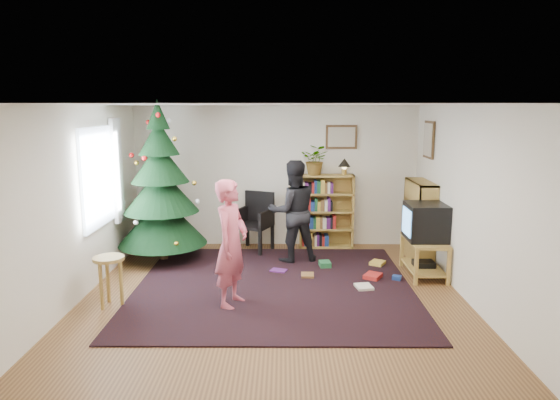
{
  "coord_description": "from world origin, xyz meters",
  "views": [
    {
      "loc": [
        0.13,
        -6.32,
        2.48
      ],
      "look_at": [
        0.08,
        1.0,
        1.1
      ],
      "focal_mm": 32.0,
      "sensor_mm": 36.0,
      "label": 1
    }
  ],
  "objects_px": {
    "bookshelf_back": "(326,210)",
    "tv_stand": "(424,254)",
    "picture_right": "(429,140)",
    "christmas_tree": "(161,195)",
    "person_standing": "(231,244)",
    "person_by_chair": "(293,211)",
    "stool": "(109,268)",
    "picture_back": "(341,137)",
    "bookshelf_right": "(419,220)",
    "armchair": "(254,219)",
    "table_lamp": "(344,164)",
    "potted_plant": "(316,160)",
    "crt_tv": "(426,222)"
  },
  "relations": [
    {
      "from": "picture_right",
      "to": "crt_tv",
      "type": "xyz_separation_m",
      "value": [
        -0.26,
        -0.95,
        -1.13
      ]
    },
    {
      "from": "potted_plant",
      "to": "picture_back",
      "type": "bearing_deg",
      "value": 16.57
    },
    {
      "from": "bookshelf_back",
      "to": "person_standing",
      "type": "relative_size",
      "value": 0.81
    },
    {
      "from": "picture_back",
      "to": "christmas_tree",
      "type": "height_order",
      "value": "christmas_tree"
    },
    {
      "from": "picture_right",
      "to": "person_by_chair",
      "type": "bearing_deg",
      "value": -173.23
    },
    {
      "from": "person_standing",
      "to": "tv_stand",
      "type": "bearing_deg",
      "value": -48.26
    },
    {
      "from": "crt_tv",
      "to": "picture_right",
      "type": "bearing_deg",
      "value": 74.75
    },
    {
      "from": "stool",
      "to": "potted_plant",
      "type": "height_order",
      "value": "potted_plant"
    },
    {
      "from": "bookshelf_right",
      "to": "armchair",
      "type": "xyz_separation_m",
      "value": [
        -2.72,
        0.59,
        -0.12
      ]
    },
    {
      "from": "person_standing",
      "to": "person_by_chair",
      "type": "xyz_separation_m",
      "value": [
        0.8,
        1.84,
        0.02
      ]
    },
    {
      "from": "person_standing",
      "to": "picture_right",
      "type": "bearing_deg",
      "value": -36.08
    },
    {
      "from": "picture_right",
      "to": "stool",
      "type": "xyz_separation_m",
      "value": [
        -4.52,
        -2.13,
        -1.45
      ]
    },
    {
      "from": "picture_right",
      "to": "christmas_tree",
      "type": "bearing_deg",
      "value": -177.16
    },
    {
      "from": "stool",
      "to": "potted_plant",
      "type": "bearing_deg",
      "value": 44.85
    },
    {
      "from": "table_lamp",
      "to": "tv_stand",
      "type": "bearing_deg",
      "value": -56.31
    },
    {
      "from": "bookshelf_back",
      "to": "crt_tv",
      "type": "relative_size",
      "value": 2.13
    },
    {
      "from": "christmas_tree",
      "to": "person_by_chair",
      "type": "height_order",
      "value": "christmas_tree"
    },
    {
      "from": "armchair",
      "to": "potted_plant",
      "type": "relative_size",
      "value": 1.93
    },
    {
      "from": "bookshelf_back",
      "to": "tv_stand",
      "type": "relative_size",
      "value": 1.41
    },
    {
      "from": "bookshelf_back",
      "to": "table_lamp",
      "type": "bearing_deg",
      "value": 0.0
    },
    {
      "from": "christmas_tree",
      "to": "bookshelf_back",
      "type": "bearing_deg",
      "value": 16.42
    },
    {
      "from": "potted_plant",
      "to": "table_lamp",
      "type": "bearing_deg",
      "value": 0.0
    },
    {
      "from": "table_lamp",
      "to": "bookshelf_right",
      "type": "bearing_deg",
      "value": -33.68
    },
    {
      "from": "bookshelf_right",
      "to": "armchair",
      "type": "relative_size",
      "value": 1.28
    },
    {
      "from": "tv_stand",
      "to": "bookshelf_back",
      "type": "bearing_deg",
      "value": 130.77
    },
    {
      "from": "tv_stand",
      "to": "person_standing",
      "type": "bearing_deg",
      "value": -157.03
    },
    {
      "from": "bookshelf_back",
      "to": "person_by_chair",
      "type": "height_order",
      "value": "person_by_chair"
    },
    {
      "from": "bookshelf_right",
      "to": "crt_tv",
      "type": "distance_m",
      "value": 0.8
    },
    {
      "from": "picture_right",
      "to": "christmas_tree",
      "type": "relative_size",
      "value": 0.23
    },
    {
      "from": "crt_tv",
      "to": "stool",
      "type": "bearing_deg",
      "value": -164.41
    },
    {
      "from": "bookshelf_right",
      "to": "stool",
      "type": "xyz_separation_m",
      "value": [
        -4.38,
        -1.96,
        -0.17
      ]
    },
    {
      "from": "table_lamp",
      "to": "picture_right",
      "type": "bearing_deg",
      "value": -24.77
    },
    {
      "from": "christmas_tree",
      "to": "potted_plant",
      "type": "xyz_separation_m",
      "value": [
        2.53,
        0.8,
        0.49
      ]
    },
    {
      "from": "picture_right",
      "to": "person_standing",
      "type": "relative_size",
      "value": 0.37
    },
    {
      "from": "armchair",
      "to": "person_standing",
      "type": "distance_m",
      "value": 2.54
    },
    {
      "from": "crt_tv",
      "to": "table_lamp",
      "type": "distance_m",
      "value": 1.96
    },
    {
      "from": "picture_right",
      "to": "tv_stand",
      "type": "height_order",
      "value": "picture_right"
    },
    {
      "from": "person_by_chair",
      "to": "table_lamp",
      "type": "distance_m",
      "value": 1.42
    },
    {
      "from": "picture_back",
      "to": "crt_tv",
      "type": "distance_m",
      "value": 2.28
    },
    {
      "from": "tv_stand",
      "to": "table_lamp",
      "type": "bearing_deg",
      "value": 123.69
    },
    {
      "from": "tv_stand",
      "to": "stool",
      "type": "height_order",
      "value": "stool"
    },
    {
      "from": "christmas_tree",
      "to": "tv_stand",
      "type": "xyz_separation_m",
      "value": [
        4.05,
        -0.73,
        -0.75
      ]
    },
    {
      "from": "bookshelf_back",
      "to": "stool",
      "type": "height_order",
      "value": "bookshelf_back"
    },
    {
      "from": "stool",
      "to": "table_lamp",
      "type": "relative_size",
      "value": 2.21
    },
    {
      "from": "christmas_tree",
      "to": "person_by_chair",
      "type": "bearing_deg",
      "value": -1.27
    },
    {
      "from": "picture_back",
      "to": "christmas_tree",
      "type": "relative_size",
      "value": 0.21
    },
    {
      "from": "picture_back",
      "to": "person_by_chair",
      "type": "distance_m",
      "value": 1.73
    },
    {
      "from": "bookshelf_back",
      "to": "stool",
      "type": "xyz_separation_m",
      "value": [
        -2.94,
        -2.72,
        -0.17
      ]
    },
    {
      "from": "stool",
      "to": "person_by_chair",
      "type": "distance_m",
      "value": 3.0
    },
    {
      "from": "christmas_tree",
      "to": "crt_tv",
      "type": "height_order",
      "value": "christmas_tree"
    }
  ]
}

